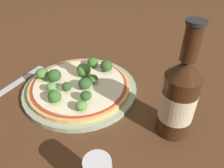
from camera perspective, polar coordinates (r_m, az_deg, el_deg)
ground_plane at (r=0.57m, az=-7.85°, el=-1.15°), size 3.00×3.00×0.00m
plate at (r=0.56m, az=-8.01°, el=-1.26°), size 0.29×0.29×0.01m
pizza at (r=0.55m, az=-8.59°, el=-0.35°), size 0.25×0.25×0.01m
broccoli_floret_0 at (r=0.60m, az=-5.06°, el=5.76°), size 0.03×0.03×0.03m
broccoli_floret_1 at (r=0.55m, az=-14.86°, el=2.16°), size 0.03×0.03×0.03m
broccoli_floret_2 at (r=0.56m, az=-7.80°, el=3.74°), size 0.04×0.04×0.04m
broccoli_floret_3 at (r=0.54m, az=-4.92°, el=1.51°), size 0.02×0.02×0.02m
broccoli_floret_4 at (r=0.48m, az=-6.82°, el=-3.06°), size 0.03×0.03×0.03m
broccoli_floret_5 at (r=0.57m, az=-17.88°, el=2.69°), size 0.03×0.03×0.03m
broccoli_floret_6 at (r=0.49m, az=-14.77°, el=-3.17°), size 0.03×0.03×0.03m
broccoli_floret_7 at (r=0.58m, az=-1.46°, el=4.74°), size 0.03×0.03×0.03m
broccoli_floret_8 at (r=0.52m, az=-7.07°, el=0.10°), size 0.03×0.03×0.03m
broccoli_floret_9 at (r=0.52m, az=-11.72°, el=-0.64°), size 0.02×0.02×0.02m
broccoli_floret_10 at (r=0.46m, az=-8.04°, el=-5.68°), size 0.03×0.03×0.02m
broccoli_floret_11 at (r=0.52m, az=-15.62°, el=-0.71°), size 0.02×0.02×0.03m
beer_bottle at (r=0.42m, az=17.02°, el=-3.47°), size 0.07×0.07×0.23m
fork at (r=0.64m, az=-23.81°, el=0.25°), size 0.06×0.19×0.00m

